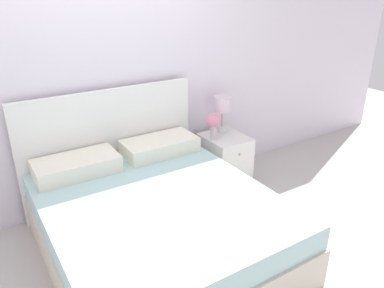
{
  "coord_description": "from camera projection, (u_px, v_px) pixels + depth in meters",
  "views": [
    {
      "loc": [
        -1.07,
        -3.13,
        1.97
      ],
      "look_at": [
        0.58,
        -0.52,
        0.65
      ],
      "focal_mm": 35.0,
      "sensor_mm": 36.0,
      "label": 1
    }
  ],
  "objects": [
    {
      "name": "ground_plane",
      "position": [
        115.0,
        198.0,
        3.73
      ],
      "size": [
        12.0,
        12.0,
        0.0
      ],
      "primitive_type": "plane",
      "color": "#BCB7B2"
    },
    {
      "name": "nightstand",
      "position": [
        224.0,
        158.0,
        4.0
      ],
      "size": [
        0.42,
        0.5,
        0.5
      ],
      "color": "white",
      "rests_on": "ground_plane"
    },
    {
      "name": "wall_back",
      "position": [
        100.0,
        67.0,
        3.27
      ],
      "size": [
        8.0,
        0.06,
        2.6
      ],
      "color": "white",
      "rests_on": "ground_plane"
    },
    {
      "name": "table_lamp",
      "position": [
        223.0,
        107.0,
        3.9
      ],
      "size": [
        0.18,
        0.18,
        0.39
      ],
      "color": "white",
      "rests_on": "nightstand"
    },
    {
      "name": "flower_vase",
      "position": [
        213.0,
        122.0,
        3.77
      ],
      "size": [
        0.15,
        0.15,
        0.28
      ],
      "color": "silver",
      "rests_on": "nightstand"
    },
    {
      "name": "bed",
      "position": [
        154.0,
        217.0,
        2.94
      ],
      "size": [
        1.66,
        1.91,
        1.11
      ],
      "color": "beige",
      "rests_on": "ground_plane"
    }
  ]
}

